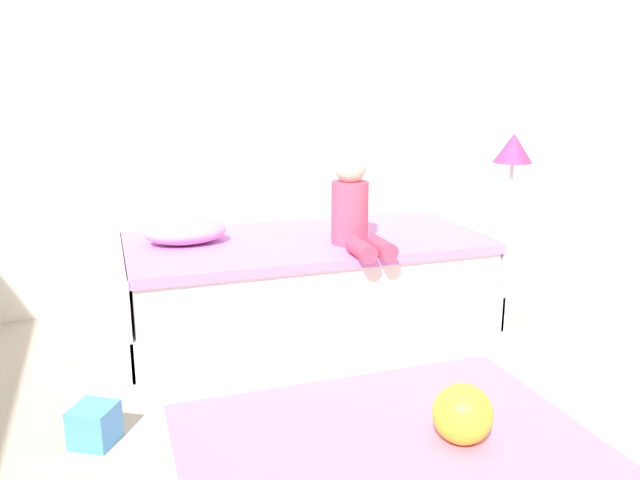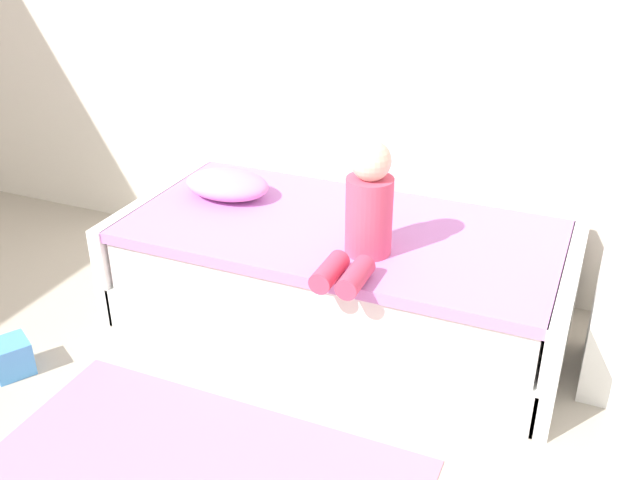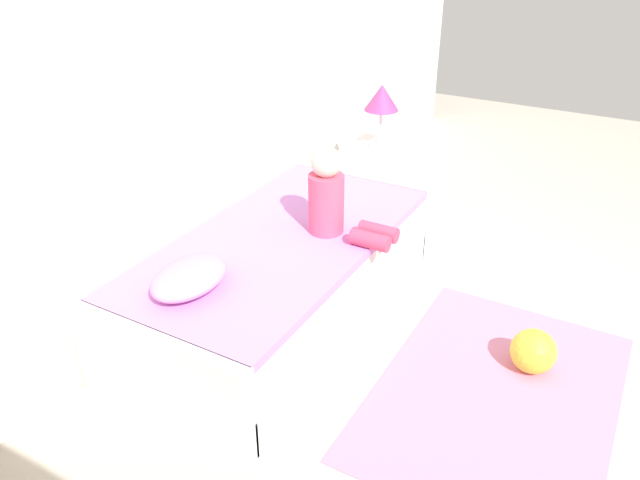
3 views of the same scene
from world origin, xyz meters
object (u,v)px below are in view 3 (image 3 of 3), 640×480
Objects in this scene: table_lamp at (382,101)px; child_figure at (334,200)px; nightstand at (378,185)px; pillow at (189,277)px; toy_ball at (533,351)px; bed at (282,276)px.

table_lamp reaches higher than child_figure.
pillow is (-2.00, 0.08, 0.26)m from nightstand.
nightstand is 0.64m from table_lamp.
toy_ball is at bearing -90.18° from child_figure.
table_lamp is (1.35, 0.02, 0.69)m from bed.
toy_ball is at bearing -129.18° from nightstand.
table_lamp reaches higher than nightstand.
pillow is 1.88× the size of toy_ball.
pillow is (-2.00, 0.08, -0.37)m from table_lamp.
pillow is 1.78m from toy_ball.
nightstand is at bearing -2.26° from pillow.
bed is 1.52m from table_lamp.
table_lamp is at bearing 12.17° from child_figure.
nightstand is 1.36× the size of pillow.
nightstand is at bearing 12.17° from child_figure.
child_figure reaches higher than toy_ball.
pillow is at bearing 177.74° from table_lamp.
table_lamp is 1.92× the size of toy_ball.
table_lamp reaches higher than pillow.
child_figure is at bearing -167.83° from table_lamp.
toy_ball is (-0.00, -1.17, -0.59)m from child_figure.
table_lamp is 2.04m from pillow.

